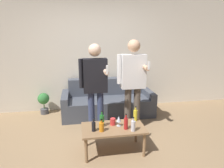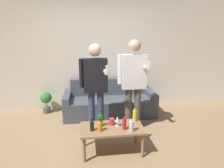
{
  "view_description": "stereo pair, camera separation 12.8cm",
  "coord_description": "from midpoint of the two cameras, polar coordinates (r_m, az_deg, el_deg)",
  "views": [
    {
      "loc": [
        -0.36,
        -2.77,
        1.79
      ],
      "look_at": [
        0.21,
        0.49,
        0.95
      ],
      "focal_mm": 32.0,
      "sensor_mm": 36.0,
      "label": 1
    },
    {
      "loc": [
        -0.23,
        -2.79,
        1.79
      ],
      "look_at": [
        0.21,
        0.49,
        0.95
      ],
      "focal_mm": 32.0,
      "sensor_mm": 36.0,
      "label": 2
    }
  ],
  "objects": [
    {
      "name": "bottle_green",
      "position": [
        2.96,
        -4.28,
        -12.04
      ],
      "size": [
        0.07,
        0.07,
        0.19
      ],
      "color": "orange",
      "rests_on": "coffee_table"
    },
    {
      "name": "bottle_clear",
      "position": [
        3.01,
        2.77,
        -11.11
      ],
      "size": [
        0.06,
        0.06,
        0.24
      ],
      "color": "#B21E1E",
      "rests_on": "coffee_table"
    },
    {
      "name": "person_standing_left",
      "position": [
        3.49,
        -5.9,
        0.43
      ],
      "size": [
        0.48,
        0.42,
        1.63
      ],
      "color": "navy",
      "rests_on": "ground_plane"
    },
    {
      "name": "ground_plane",
      "position": [
        3.32,
        -3.42,
        -18.43
      ],
      "size": [
        16.0,
        16.0,
        0.0
      ],
      "primitive_type": "plane",
      "color": "#997A56"
    },
    {
      "name": "bottle_dark",
      "position": [
        3.09,
        -4.1,
        -10.31
      ],
      "size": [
        0.07,
        0.07,
        0.25
      ],
      "color": "#23752D",
      "rests_on": "coffee_table"
    },
    {
      "name": "wall_back",
      "position": [
        4.77,
        -6.42,
        8.85
      ],
      "size": [
        8.0,
        0.06,
        2.7
      ],
      "color": "beige",
      "rests_on": "ground_plane"
    },
    {
      "name": "bottle_orange",
      "position": [
        3.28,
        5.57,
        -8.82
      ],
      "size": [
        0.07,
        0.07,
        0.25
      ],
      "color": "yellow",
      "rests_on": "coffee_table"
    },
    {
      "name": "potted_plant",
      "position": [
        4.82,
        -19.66,
        -4.58
      ],
      "size": [
        0.26,
        0.26,
        0.49
      ],
      "color": "#4C4C51",
      "rests_on": "ground_plane"
    },
    {
      "name": "bottle_yellow",
      "position": [
        2.97,
        -6.53,
        -11.92
      ],
      "size": [
        0.06,
        0.06,
        0.19
      ],
      "color": "black",
      "rests_on": "coffee_table"
    },
    {
      "name": "person_standing_right",
      "position": [
        3.64,
        4.97,
        1.56
      ],
      "size": [
        0.52,
        0.44,
        1.69
      ],
      "color": "brown",
      "rests_on": "ground_plane"
    },
    {
      "name": "coffee_table",
      "position": [
        3.12,
        -0.81,
        -13.05
      ],
      "size": [
        0.95,
        0.52,
        0.41
      ],
      "color": "#8E6B47",
      "rests_on": "ground_plane"
    },
    {
      "name": "cup_on_table",
      "position": [
        3.15,
        -0.95,
        -10.7
      ],
      "size": [
        0.08,
        0.08,
        0.11
      ],
      "color": "red",
      "rests_on": "coffee_table"
    },
    {
      "name": "bottle_red",
      "position": [
        2.97,
        4.82,
        -11.74
      ],
      "size": [
        0.07,
        0.07,
        0.21
      ],
      "color": "silver",
      "rests_on": "coffee_table"
    },
    {
      "name": "couch",
      "position": [
        4.56,
        -2.09,
        -5.11
      ],
      "size": [
        2.0,
        0.82,
        0.78
      ],
      "color": "#474C56",
      "rests_on": "ground_plane"
    },
    {
      "name": "wine_glass_near",
      "position": [
        3.09,
        0.74,
        -10.04
      ],
      "size": [
        0.07,
        0.07,
        0.16
      ],
      "color": "silver",
      "rests_on": "coffee_table"
    }
  ]
}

